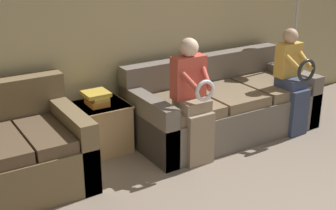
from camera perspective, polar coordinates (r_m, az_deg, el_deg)
name	(u,v)px	position (r m, az deg, el deg)	size (l,w,h in m)	color
wall_back	(146,17)	(5.13, -2.73, 10.62)	(7.30, 0.06, 2.55)	#C6B789
couch_main	(221,107)	(5.28, 6.48, -0.19)	(2.09, 0.97, 0.82)	#70665B
child_left_seated	(193,97)	(4.48, 3.08, 1.03)	(0.34, 0.38, 1.22)	gray
child_right_seated	(293,77)	(5.32, 15.00, 3.30)	(0.29, 0.37, 1.17)	#384260
side_shelf	(99,127)	(4.85, -8.46, -2.70)	(0.59, 0.49, 0.51)	tan
book_stack	(97,98)	(4.73, -8.69, 0.86)	(0.24, 0.28, 0.14)	orange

